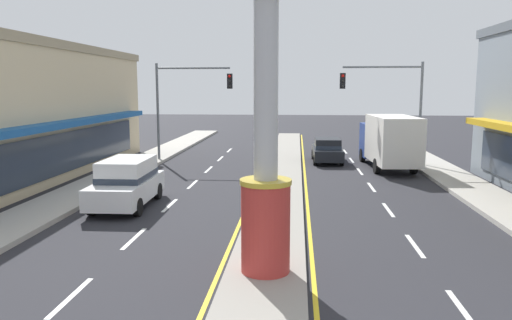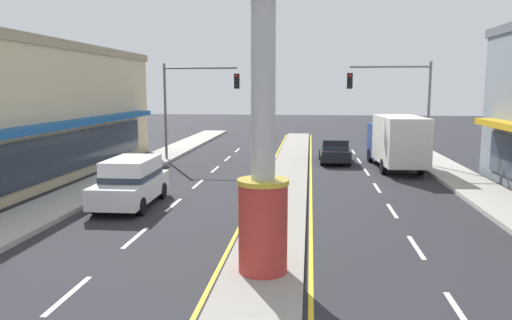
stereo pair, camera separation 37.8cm
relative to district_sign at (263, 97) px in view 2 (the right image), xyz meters
The scene contains 10 objects.
median_strip 12.39m from the district_sign, 90.00° to the left, with size 2.05×52.00×0.14m, color gray.
sidewalk_left 13.75m from the district_sign, 132.64° to the left, with size 2.39×60.00×0.18m, color #ADA89E.
sidewalk_right 13.75m from the district_sign, 47.36° to the left, with size 2.39×60.00×0.18m, color #ADA89E.
lane_markings 11.17m from the district_sign, 90.00° to the left, with size 8.79×52.00×0.01m.
district_sign is the anchor object (origin of this frame).
traffic_light_left_side 19.72m from the district_sign, 108.52° to the left, with size 4.86×0.46×6.20m.
traffic_light_right_side 19.12m from the district_sign, 70.88° to the left, with size 4.86×0.46×6.20m.
sedan_near_right_lane 19.90m from the district_sign, 82.13° to the left, with size 1.88×4.32×1.53m.
box_truck_far_right_lane 18.32m from the district_sign, 70.40° to the left, with size 2.57×7.01×3.12m.
suv_near_left_lane 9.81m from the district_sign, 130.73° to the left, with size 2.03×4.63×1.90m.
Camera 2 is at (1.12, -5.37, 4.72)m, focal length 34.57 mm.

